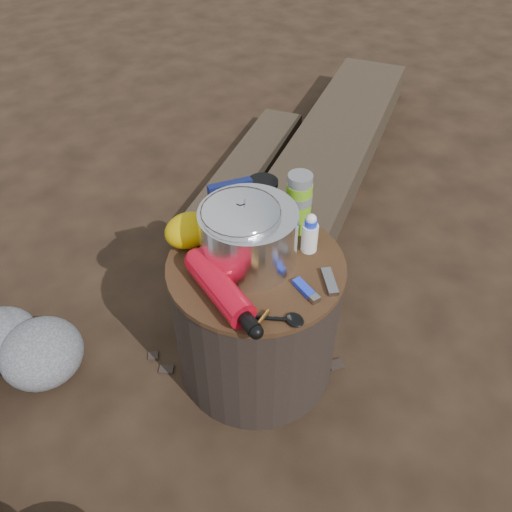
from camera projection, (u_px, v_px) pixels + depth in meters
ground at (256, 362)px, 1.73m from camera, size 60.00×60.00×0.00m
stump at (256, 318)px, 1.57m from camera, size 0.49×0.49×0.45m
rock_ring at (4, 440)px, 1.42m from camera, size 0.46×1.00×0.20m
log_main at (325, 164)px, 2.45m from camera, size 1.94×1.47×0.18m
log_small at (246, 173)px, 2.47m from camera, size 1.04×0.82×0.09m
foil_windscreen at (248, 236)px, 1.38m from camera, size 0.26×0.26×0.16m
camping_pot at (241, 232)px, 1.36m from camera, size 0.20×0.20×0.20m
fuel_bottle at (220, 288)px, 1.30m from camera, size 0.08×0.31×0.07m
thermos at (299, 203)px, 1.47m from camera, size 0.07×0.07×0.18m
travel_mug at (263, 200)px, 1.53m from camera, size 0.08×0.08×0.13m
stuff_sack at (188, 230)px, 1.45m from camera, size 0.14×0.11×0.09m
food_pouch at (232, 208)px, 1.48m from camera, size 0.13×0.06×0.16m
lighter at (304, 288)px, 1.34m from camera, size 0.03×0.09×0.02m
multitool at (330, 282)px, 1.36m from camera, size 0.07×0.10×0.01m
spork at (264, 317)px, 1.27m from camera, size 0.14×0.13×0.01m
squeeze_bottle at (310, 234)px, 1.43m from camera, size 0.05×0.05×0.11m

